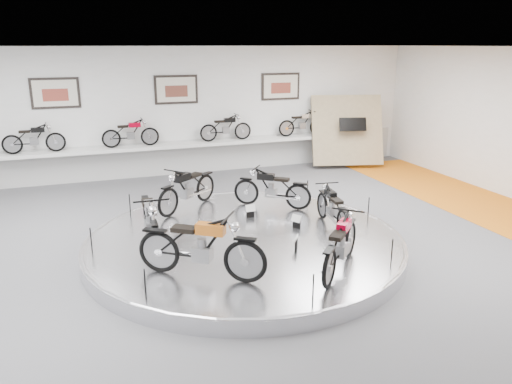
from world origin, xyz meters
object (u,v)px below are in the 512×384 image
object	(u,v)px
shelf	(180,145)
bike_f	(332,207)
bike_c	(150,220)
bike_a	(272,188)
bike_e	(341,244)
bike_d	(201,246)
display_platform	(245,244)
bike_b	(187,188)

from	to	relation	value
shelf	bike_f	bearing A→B (deg)	-73.55
shelf	bike_c	size ratio (longest dim) A/B	5.84
bike_a	bike_c	distance (m)	3.44
bike_a	bike_c	size ratio (longest dim) A/B	0.86
shelf	bike_a	size ratio (longest dim) A/B	6.78
bike_f	bike_c	bearing A→B (deg)	94.36
shelf	bike_e	world-z (taller)	bike_e
bike_d	bike_c	bearing A→B (deg)	145.99
bike_a	bike_d	size ratio (longest dim) A/B	0.85
display_platform	bike_e	distance (m)	2.38
display_platform	bike_b	distance (m)	2.37
shelf	bike_c	xyz separation A→B (m)	(-1.85, -6.33, -0.15)
bike_a	display_platform	bearing A→B (deg)	91.04
bike_e	display_platform	bearing A→B (deg)	71.01
bike_d	bike_e	size ratio (longest dim) A/B	1.13
display_platform	bike_f	bearing A→B (deg)	-3.13
shelf	bike_d	size ratio (longest dim) A/B	5.74
shelf	bike_e	distance (m)	8.51
display_platform	bike_c	bearing A→B (deg)	177.74
bike_e	bike_b	bearing A→B (deg)	66.35
display_platform	bike_c	distance (m)	1.98
bike_a	bike_e	world-z (taller)	bike_e
display_platform	bike_b	bearing A→B (deg)	107.69
bike_b	bike_c	distance (m)	2.40
display_platform	bike_e	bearing A→B (deg)	-62.96
shelf	bike_a	bearing A→B (deg)	-75.66
display_platform	bike_a	xyz separation A→B (m)	(1.22, 1.61, 0.63)
shelf	bike_c	distance (m)	6.59
bike_e	bike_f	bearing A→B (deg)	19.60
bike_b	bike_c	world-z (taller)	bike_c
bike_e	shelf	bearing A→B (deg)	51.01
bike_a	shelf	bearing A→B (deg)	-37.41
bike_c	bike_a	bearing A→B (deg)	118.60
bike_a	bike_c	world-z (taller)	bike_c
bike_e	bike_c	bearing A→B (deg)	97.82
shelf	bike_c	bearing A→B (deg)	-106.33
bike_c	bike_d	xyz separation A→B (m)	(0.60, -1.56, 0.01)
shelf	bike_f	world-z (taller)	bike_f
bike_d	bike_b	bearing A→B (deg)	116.20
bike_c	bike_e	bearing A→B (deg)	55.88
bike_b	bike_d	xyz separation A→B (m)	(-0.56, -3.66, 0.05)
bike_e	bike_f	distance (m)	2.13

